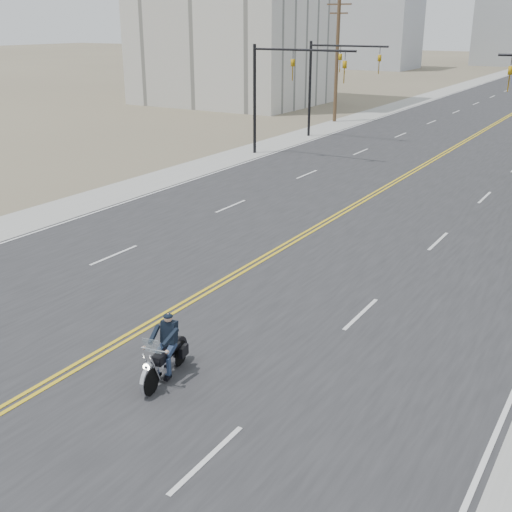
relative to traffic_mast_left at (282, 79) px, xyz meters
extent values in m
cube|color=#A5A5A0|center=(-2.52, 38.00, -4.93)|extent=(3.00, 200.00, 0.01)
cylinder|color=black|center=(-2.02, 0.00, -1.44)|extent=(0.20, 0.20, 7.00)
cylinder|color=black|center=(1.48, 0.00, 1.76)|extent=(7.00, 0.14, 0.14)
imported|color=#BF8C0C|center=(0.78, 0.00, 1.11)|extent=(0.21, 0.26, 1.30)
imported|color=#BF8C0C|center=(4.28, 0.00, 1.11)|extent=(0.21, 0.26, 1.30)
imported|color=#BF8C0C|center=(13.68, 0.00, 1.11)|extent=(0.21, 0.26, 1.30)
cylinder|color=black|center=(-2.02, 8.00, -1.44)|extent=(0.20, 0.20, 7.00)
cylinder|color=black|center=(0.98, 8.00, 1.76)|extent=(6.00, 0.14, 0.14)
imported|color=#BF8C0C|center=(0.38, 8.00, 1.11)|extent=(0.21, 0.26, 1.30)
imported|color=#BF8C0C|center=(3.38, 8.00, 1.11)|extent=(0.21, 0.26, 1.30)
cylinder|color=brown|center=(-3.52, 16.00, 0.31)|extent=(0.30, 0.30, 10.50)
cube|color=brown|center=(-3.52, 16.00, 4.76)|extent=(2.20, 0.12, 0.12)
cube|color=brown|center=(-3.52, 16.00, 4.06)|extent=(1.60, 0.12, 0.12)
cube|color=#B7BCC6|center=(-26.02, 83.00, 6.06)|extent=(14.00, 12.00, 22.00)
cube|color=#ADB2B7|center=(-41.02, 98.00, 3.06)|extent=(12.00, 12.00, 16.00)
camera|label=1|loc=(20.40, -36.65, 3.39)|focal=45.00mm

